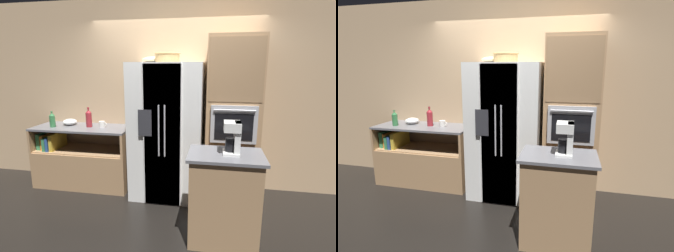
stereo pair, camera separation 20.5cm
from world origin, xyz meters
TOP-DOWN VIEW (x-y plane):
  - ground_plane at (0.00, 0.00)m, footprint 20.00×20.00m
  - wall_back at (0.00, 0.47)m, footprint 12.00×0.06m
  - counter_left at (-1.40, 0.14)m, footprint 1.48×0.61m
  - refrigerator at (-0.05, 0.06)m, footprint 0.97×0.78m
  - wall_oven at (0.83, 0.13)m, footprint 0.69×0.69m
  - island_counter at (0.72, -0.88)m, footprint 0.75×0.54m
  - wicker_basket at (-0.04, 0.02)m, footprint 0.34×0.34m
  - fruit_bowl at (-0.27, 0.16)m, footprint 0.29×0.29m
  - bottle_tall at (-1.28, 0.15)m, footprint 0.09×0.09m
  - bottle_short at (-1.81, 0.04)m, footprint 0.08×0.08m
  - mug at (-1.07, 0.16)m, footprint 0.13×0.09m
  - mixing_bowl at (-1.64, 0.23)m, footprint 0.21×0.21m
  - coffee_maker at (0.79, -0.87)m, footprint 0.16×0.21m

SIDE VIEW (x-z plane):
  - ground_plane at x=0.00m, z-range 0.00..0.00m
  - counter_left at x=-1.40m, z-range -0.12..0.81m
  - island_counter at x=0.72m, z-range 0.00..0.97m
  - refrigerator at x=-0.05m, z-range 0.00..1.88m
  - mug at x=-1.07m, z-range 0.93..1.03m
  - mixing_bowl at x=-1.64m, z-range 0.93..1.03m
  - bottle_short at x=-1.81m, z-range 0.92..1.17m
  - bottle_tall at x=-1.28m, z-range 0.92..1.22m
  - wall_oven at x=0.83m, z-range 0.00..2.21m
  - coffee_maker at x=0.79m, z-range 0.99..1.31m
  - wall_back at x=0.00m, z-range 0.00..2.80m
  - fruit_bowl at x=-0.27m, z-range 1.88..1.96m
  - wicker_basket at x=-0.04m, z-range 1.89..2.01m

